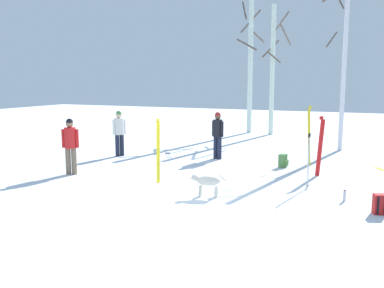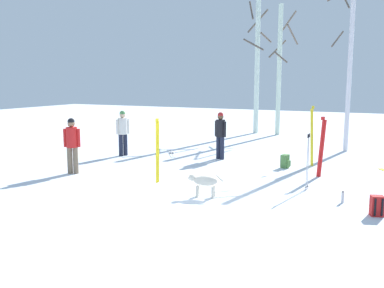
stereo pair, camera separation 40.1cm
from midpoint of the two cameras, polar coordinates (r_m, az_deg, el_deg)
ground_plane at (r=10.84m, az=-1.66°, el=-6.68°), size 60.00×60.00×0.00m
person_0 at (r=13.37m, az=-16.91°, el=0.17°), size 0.48×0.34×1.72m
person_1 at (r=15.34m, az=2.73°, el=1.59°), size 0.49×0.34×1.72m
person_2 at (r=16.19m, az=-10.49°, el=1.83°), size 0.34×0.44×1.72m
dog at (r=10.44m, az=0.86°, el=-5.09°), size 0.88×0.35×0.57m
ski_pair_planted_0 at (r=14.72m, az=14.76°, el=1.09°), size 0.20×0.20×2.01m
ski_pair_planted_1 at (r=13.11m, az=16.06°, el=-0.32°), size 0.22×0.12×1.80m
ski_pair_planted_2 at (r=11.80m, az=-5.56°, el=-0.97°), size 0.05×0.16×1.81m
ski_pair_lying_0 at (r=16.59m, az=-3.97°, el=-1.27°), size 1.14×1.62×0.05m
ski_poles_0 at (r=11.49m, az=14.46°, el=-2.03°), size 0.07×0.27×1.48m
backpack_0 at (r=14.25m, az=11.41°, el=-2.24°), size 0.32×0.30×0.44m
backpack_1 at (r=9.96m, az=22.91°, el=-7.49°), size 0.31×0.33×0.44m
water_bottle_0 at (r=10.69m, az=18.86°, el=-6.64°), size 0.06×0.06×0.28m
birch_tree_0 at (r=23.16m, az=7.36°, el=11.10°), size 1.37×1.36×7.48m
birch_tree_1 at (r=22.59m, az=10.35°, el=10.05°), size 1.45×1.58×6.66m
birch_tree_2 at (r=18.10m, az=19.13°, el=10.26°), size 1.03×1.62×6.71m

